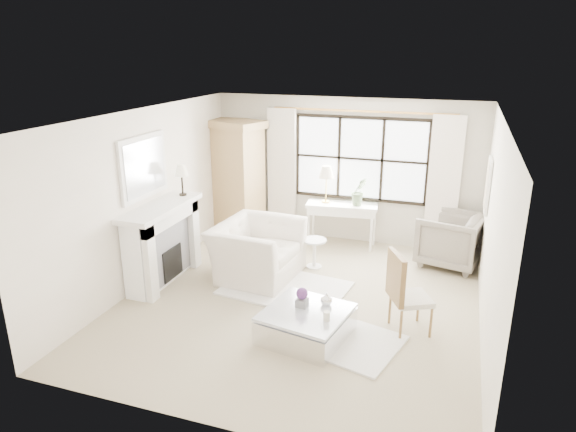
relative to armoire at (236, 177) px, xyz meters
name	(u,v)px	position (x,y,z in m)	size (l,w,h in m)	color
floor	(299,302)	(2.07, -2.41, -1.14)	(5.50, 5.50, 0.00)	tan
ceiling	(301,116)	(2.07, -2.41, 1.56)	(5.50, 5.50, 0.00)	white
wall_back	(344,171)	(2.07, 0.34, 0.21)	(5.00, 5.00, 0.00)	beige
wall_front	(208,304)	(2.07, -5.16, 0.21)	(5.00, 5.00, 0.00)	silver
wall_left	(145,198)	(-0.43, -2.41, 0.21)	(5.50, 5.50, 0.00)	white
wall_right	(493,235)	(4.57, -2.41, 0.21)	(5.50, 5.50, 0.00)	white
window_pane	(360,159)	(2.37, 0.32, 0.46)	(2.40, 0.02, 1.50)	silver
window_frame	(360,159)	(2.37, 0.31, 0.46)	(2.50, 0.04, 1.50)	black
curtain_rod	(362,111)	(2.37, 0.26, 1.33)	(0.04, 0.04, 3.30)	#BE8742
curtain_left	(282,173)	(0.87, 0.24, 0.10)	(0.55, 0.10, 2.47)	beige
curtain_right	(443,186)	(3.87, 0.24, 0.10)	(0.55, 0.10, 2.47)	white
fireplace	(161,242)	(-0.21, -2.41, -0.49)	(0.58, 1.66, 1.26)	white
mirror_frame	(143,167)	(-0.40, -2.41, 0.70)	(0.05, 1.15, 0.95)	white
mirror_glass	(145,167)	(-0.37, -2.41, 0.70)	(0.02, 1.00, 0.80)	silver
art_frame	(488,185)	(4.54, -0.71, 0.41)	(0.04, 0.62, 0.82)	white
art_canvas	(487,185)	(4.52, -0.71, 0.41)	(0.01, 0.52, 0.72)	beige
mantel_lamp	(181,172)	(-0.11, -1.82, 0.51)	(0.22, 0.22, 0.51)	black
armoire	(236,177)	(0.00, 0.00, 0.00)	(1.29, 1.03, 2.24)	tan
console_table	(341,224)	(2.12, 0.02, -0.74)	(1.34, 0.60, 0.80)	white
console_lamp	(326,173)	(1.81, 0.02, 0.22)	(0.28, 0.28, 0.69)	gold
orchid_plant	(359,192)	(2.42, 0.03, -0.08)	(0.29, 0.23, 0.52)	#556C48
side_table	(314,249)	(1.94, -1.16, -0.81)	(0.40, 0.40, 0.51)	white
rug_left	(285,288)	(1.74, -2.09, -1.12)	(1.82, 1.28, 0.03)	white
rug_right	(342,339)	(2.89, -3.22, -1.13)	(1.41, 1.06, 0.03)	white
club_armchair	(257,251)	(1.16, -1.79, -0.69)	(1.37, 1.20, 0.89)	white
wingback_chair	(450,239)	(4.08, -0.29, -0.69)	(0.97, 0.99, 0.90)	gray
french_chair	(408,309)	(3.65, -2.71, -0.83)	(0.65, 0.65, 1.08)	olive
coffee_table	(306,324)	(2.44, -3.30, -0.96)	(1.16, 1.16, 0.38)	silver
planter_box	(302,303)	(2.35, -3.20, -0.71)	(0.14, 0.14, 0.11)	slate
planter_flowers	(302,293)	(2.35, -3.20, -0.58)	(0.15, 0.15, 0.15)	#572B6B
pillar_candle	(327,316)	(2.75, -3.45, -0.70)	(0.08, 0.08, 0.12)	silver
coffee_vase	(326,299)	(2.64, -3.06, -0.68)	(0.16, 0.16, 0.16)	silver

